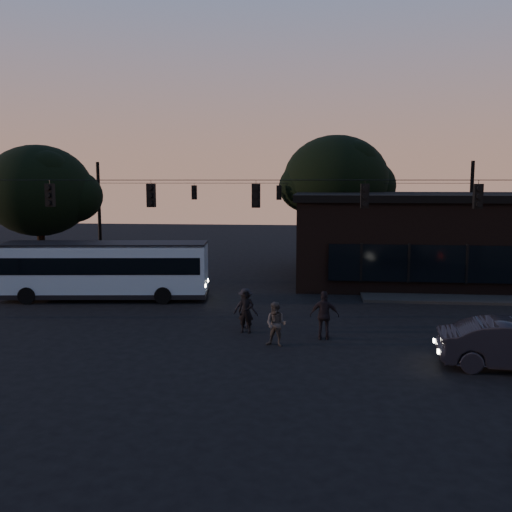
# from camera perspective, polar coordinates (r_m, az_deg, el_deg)

# --- Properties ---
(ground) EXTENTS (120.00, 120.00, 0.00)m
(ground) POSITION_cam_1_polar(r_m,az_deg,el_deg) (20.93, -1.11, -9.62)
(ground) COLOR black
(ground) RESTS_ON ground
(sidewalk_far_right) EXTENTS (14.00, 10.00, 0.15)m
(sidewalk_far_right) POSITION_cam_1_polar(r_m,az_deg,el_deg) (35.71, 21.27, -2.81)
(sidewalk_far_right) COLOR black
(sidewalk_far_right) RESTS_ON ground
(sidewalk_far_left) EXTENTS (14.00, 10.00, 0.15)m
(sidewalk_far_left) POSITION_cam_1_polar(r_m,az_deg,el_deg) (38.11, -19.85, -2.12)
(sidewalk_far_left) COLOR black
(sidewalk_far_left) RESTS_ON ground
(building) EXTENTS (15.40, 10.41, 5.40)m
(building) POSITION_cam_1_polar(r_m,az_deg,el_deg) (36.59, 16.12, 1.81)
(building) COLOR black
(building) RESTS_ON ground
(tree_behind) EXTENTS (7.60, 7.60, 9.43)m
(tree_behind) POSITION_cam_1_polar(r_m,az_deg,el_deg) (41.88, 8.00, 7.50)
(tree_behind) COLOR black
(tree_behind) RESTS_ON ground
(tree_left) EXTENTS (6.40, 6.40, 8.30)m
(tree_left) POSITION_cam_1_polar(r_m,az_deg,el_deg) (36.72, -20.90, 6.11)
(tree_left) COLOR black
(tree_left) RESTS_ON ground
(signal_rig_near) EXTENTS (26.24, 0.30, 7.50)m
(signal_rig_near) POSITION_cam_1_polar(r_m,az_deg,el_deg) (24.03, 0.00, 3.42)
(signal_rig_near) COLOR black
(signal_rig_near) RESTS_ON ground
(signal_rig_far) EXTENTS (26.24, 0.30, 7.50)m
(signal_rig_far) POSITION_cam_1_polar(r_m,az_deg,el_deg) (39.97, 2.30, 4.71)
(signal_rig_far) COLOR black
(signal_rig_far) RESTS_ON ground
(bus) EXTENTS (10.83, 3.58, 2.99)m
(bus) POSITION_cam_1_polar(r_m,az_deg,el_deg) (30.71, -14.84, -1.13)
(bus) COLOR #94ABBC
(bus) RESTS_ON ground
(pedestrian_a) EXTENTS (0.70, 0.51, 1.76)m
(pedestrian_a) POSITION_cam_1_polar(r_m,az_deg,el_deg) (23.34, -1.00, -5.57)
(pedestrian_a) COLOR black
(pedestrian_a) RESTS_ON ground
(pedestrian_b) EXTENTS (0.96, 0.84, 1.68)m
(pedestrian_b) POSITION_cam_1_polar(r_m,az_deg,el_deg) (21.50, 2.02, -6.83)
(pedestrian_b) COLOR #33302E
(pedestrian_b) RESTS_ON ground
(pedestrian_c) EXTENTS (1.14, 0.49, 1.92)m
(pedestrian_c) POSITION_cam_1_polar(r_m,az_deg,el_deg) (22.51, 6.86, -5.91)
(pedestrian_c) COLOR black
(pedestrian_c) RESTS_ON ground
(pedestrian_d) EXTENTS (1.20, 0.85, 1.68)m
(pedestrian_d) POSITION_cam_1_polar(r_m,az_deg,el_deg) (24.11, -1.05, -5.23)
(pedestrian_d) COLOR black
(pedestrian_d) RESTS_ON ground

